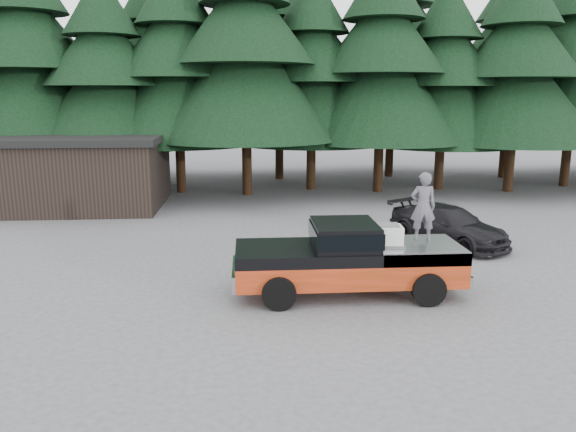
{
  "coord_description": "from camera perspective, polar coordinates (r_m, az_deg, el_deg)",
  "views": [
    {
      "loc": [
        -1.01,
        -14.38,
        5.14
      ],
      "look_at": [
        0.05,
        0.0,
        1.99
      ],
      "focal_mm": 35.0,
      "sensor_mm": 36.0,
      "label": 1
    }
  ],
  "objects": [
    {
      "name": "utility_building",
      "position": [
        27.78,
        -20.96,
        4.32
      ],
      "size": [
        8.4,
        6.4,
        3.3
      ],
      "color": "black",
      "rests_on": "ground"
    },
    {
      "name": "parked_car",
      "position": [
        20.33,
        15.97,
        -0.9
      ],
      "size": [
        3.85,
        4.86,
        1.32
      ],
      "primitive_type": "imported",
      "rotation": [
        0.0,
        0.0,
        0.52
      ],
      "color": "black",
      "rests_on": "ground"
    },
    {
      "name": "truck_cab",
      "position": [
        14.47,
        5.77,
        -1.81
      ],
      "size": [
        1.66,
        1.9,
        0.59
      ],
      "primitive_type": "cube",
      "color": "black",
      "rests_on": "pickup_truck"
    },
    {
      "name": "ground",
      "position": [
        15.31,
        -0.19,
        -7.31
      ],
      "size": [
        120.0,
        120.0,
        0.0
      ],
      "primitive_type": "plane",
      "color": "#4A494C",
      "rests_on": "ground"
    },
    {
      "name": "air_compressor",
      "position": [
        14.59,
        10.09,
        -2.02
      ],
      "size": [
        0.76,
        0.65,
        0.49
      ],
      "primitive_type": "cube",
      "rotation": [
        0.0,
        0.0,
        -0.07
      ],
      "color": "silver",
      "rests_on": "pickup_truck"
    },
    {
      "name": "treeline",
      "position": [
        31.72,
        -1.7,
        16.98
      ],
      "size": [
        60.15,
        16.05,
        17.5
      ],
      "color": "black",
      "rests_on": "ground"
    },
    {
      "name": "pickup_truck",
      "position": [
        14.75,
        6.07,
        -5.42
      ],
      "size": [
        6.0,
        2.04,
        1.33
      ],
      "primitive_type": null,
      "color": "red",
      "rests_on": "ground"
    },
    {
      "name": "man_on_bed",
      "position": [
        15.13,
        13.56,
        0.93
      ],
      "size": [
        0.7,
        0.5,
        1.83
      ],
      "primitive_type": "imported",
      "rotation": [
        0.0,
        0.0,
        3.05
      ],
      "color": "#525057",
      "rests_on": "pickup_truck"
    }
  ]
}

